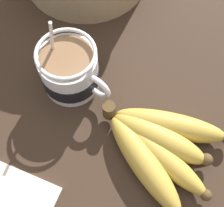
# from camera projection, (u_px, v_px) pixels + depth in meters

# --- Properties ---
(table) EXTENTS (1.05, 1.05, 0.03)m
(table) POSITION_uv_depth(u_px,v_px,m) (112.00, 117.00, 0.52)
(table) COLOR #332319
(table) RESTS_ON ground
(coffee_mug) EXTENTS (0.13, 0.09, 0.14)m
(coffee_mug) POSITION_uv_depth(u_px,v_px,m) (70.00, 71.00, 0.49)
(coffee_mug) COLOR silver
(coffee_mug) RESTS_ON table
(banana_bunch) EXTENTS (0.20, 0.17, 0.04)m
(banana_bunch) POSITION_uv_depth(u_px,v_px,m) (158.00, 144.00, 0.46)
(banana_bunch) COLOR #4C381E
(banana_bunch) RESTS_ON table
(napkin) EXTENTS (0.17, 0.13, 0.01)m
(napkin) POSITION_uv_depth(u_px,v_px,m) (0.00, 202.00, 0.44)
(napkin) COLOR beige
(napkin) RESTS_ON table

